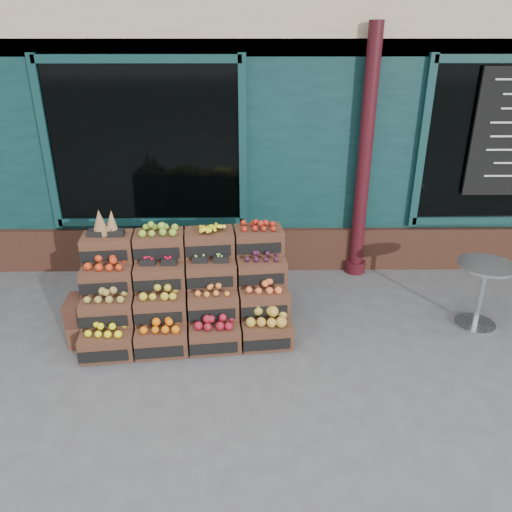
{
  "coord_description": "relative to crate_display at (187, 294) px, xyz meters",
  "views": [
    {
      "loc": [
        -0.26,
        -4.23,
        3.07
      ],
      "look_at": [
        -0.2,
        0.7,
        0.85
      ],
      "focal_mm": 35.0,
      "sensor_mm": 36.0,
      "label": 1
    }
  ],
  "objects": [
    {
      "name": "shopkeeper",
      "position": [
        -0.28,
        2.24,
        0.63
      ],
      "size": [
        0.9,
        0.77,
        2.1
      ],
      "primitive_type": "imported",
      "rotation": [
        0.0,
        0.0,
        3.56
      ],
      "color": "#1F6D26",
      "rests_on": "ground"
    },
    {
      "name": "bistro_table",
      "position": [
        3.28,
        -0.01,
        0.06
      ],
      "size": [
        0.61,
        0.61,
        0.77
      ],
      "rotation": [
        0.0,
        0.0,
        0.09
      ],
      "color": "#B1B2B8",
      "rests_on": "ground"
    },
    {
      "name": "crate_display",
      "position": [
        0.0,
        0.0,
        0.0
      ],
      "size": [
        2.29,
        1.3,
        1.37
      ],
      "rotation": [
        0.0,
        0.0,
        0.11
      ],
      "color": "#4B2B1D",
      "rests_on": "ground"
    },
    {
      "name": "shop_facade",
      "position": [
        0.97,
        4.47,
        1.98
      ],
      "size": [
        12.0,
        6.24,
        4.8
      ],
      "color": "#0E3031",
      "rests_on": "ground"
    },
    {
      "name": "ground",
      "position": [
        0.97,
        -0.64,
        -0.42
      ],
      "size": [
        60.0,
        60.0,
        0.0
      ],
      "primitive_type": "plane",
      "color": "#4D4D50",
      "rests_on": "ground"
    },
    {
      "name": "spare_crates",
      "position": [
        -0.97,
        -0.27,
        -0.16
      ],
      "size": [
        0.55,
        0.4,
        0.52
      ],
      "rotation": [
        0.0,
        0.0,
        0.08
      ],
      "color": "#4B2B1D",
      "rests_on": "ground"
    }
  ]
}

